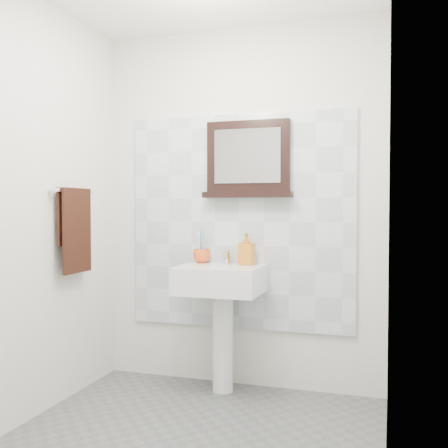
{
  "coord_description": "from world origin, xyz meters",
  "views": [
    {
      "loc": [
        1.01,
        -2.44,
        1.25
      ],
      "look_at": [
        0.06,
        0.55,
        1.15
      ],
      "focal_mm": 42.0,
      "sensor_mm": 36.0,
      "label": 1
    }
  ],
  "objects_px": {
    "toothbrush_cup": "(202,256)",
    "soap_dispenser": "(247,249)",
    "framed_mirror": "(248,161)",
    "hand_towel": "(75,224)",
    "pedestal_sink": "(221,293)"
  },
  "relations": [
    {
      "from": "soap_dispenser",
      "to": "hand_towel",
      "type": "relative_size",
      "value": 0.39
    },
    {
      "from": "pedestal_sink",
      "to": "framed_mirror",
      "type": "height_order",
      "value": "framed_mirror"
    },
    {
      "from": "pedestal_sink",
      "to": "hand_towel",
      "type": "height_order",
      "value": "hand_towel"
    },
    {
      "from": "toothbrush_cup",
      "to": "soap_dispenser",
      "type": "relative_size",
      "value": 0.56
    },
    {
      "from": "pedestal_sink",
      "to": "hand_towel",
      "type": "distance_m",
      "value": 1.06
    },
    {
      "from": "toothbrush_cup",
      "to": "framed_mirror",
      "type": "relative_size",
      "value": 0.2
    },
    {
      "from": "toothbrush_cup",
      "to": "soap_dispenser",
      "type": "height_order",
      "value": "soap_dispenser"
    },
    {
      "from": "toothbrush_cup",
      "to": "soap_dispenser",
      "type": "distance_m",
      "value": 0.34
    },
    {
      "from": "toothbrush_cup",
      "to": "hand_towel",
      "type": "distance_m",
      "value": 0.89
    },
    {
      "from": "soap_dispenser",
      "to": "hand_towel",
      "type": "bearing_deg",
      "value": -152.51
    },
    {
      "from": "hand_towel",
      "to": "soap_dispenser",
      "type": "bearing_deg",
      "value": 25.71
    },
    {
      "from": "soap_dispenser",
      "to": "hand_towel",
      "type": "height_order",
      "value": "hand_towel"
    },
    {
      "from": "toothbrush_cup",
      "to": "framed_mirror",
      "type": "distance_m",
      "value": 0.74
    },
    {
      "from": "framed_mirror",
      "to": "hand_towel",
      "type": "distance_m",
      "value": 1.23
    },
    {
      "from": "toothbrush_cup",
      "to": "soap_dispenser",
      "type": "xyz_separation_m",
      "value": [
        0.34,
        -0.03,
        0.06
      ]
    }
  ]
}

